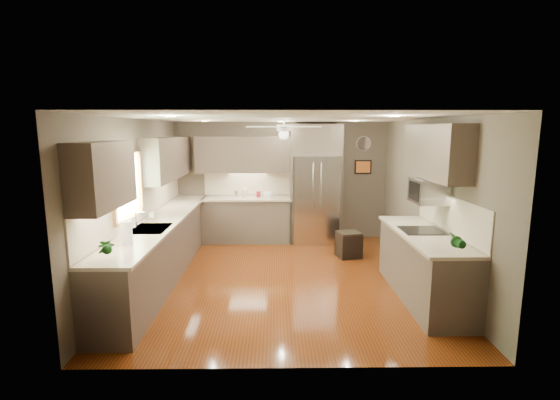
{
  "coord_description": "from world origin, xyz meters",
  "views": [
    {
      "loc": [
        -0.15,
        -6.17,
        2.32
      ],
      "look_at": [
        -0.06,
        0.6,
        1.16
      ],
      "focal_mm": 26.0,
      "sensor_mm": 36.0,
      "label": 1
    }
  ],
  "objects_px": {
    "canister_b": "(236,194)",
    "canister_d": "(258,194)",
    "potted_plant_left": "(105,247)",
    "microwave": "(429,191)",
    "stool": "(349,244)",
    "paper_towel": "(127,233)",
    "canister_c": "(245,193)",
    "potted_plant_right": "(456,241)",
    "bowl": "(268,196)",
    "refrigerator": "(315,186)",
    "soap_bottle": "(153,214)"
  },
  "relations": [
    {
      "from": "bowl",
      "to": "stool",
      "type": "distance_m",
      "value": 2.01
    },
    {
      "from": "refrigerator",
      "to": "paper_towel",
      "type": "bearing_deg",
      "value": -127.26
    },
    {
      "from": "canister_c",
      "to": "refrigerator",
      "type": "height_order",
      "value": "refrigerator"
    },
    {
      "from": "soap_bottle",
      "to": "canister_d",
      "type": "bearing_deg",
      "value": 53.67
    },
    {
      "from": "potted_plant_left",
      "to": "refrigerator",
      "type": "relative_size",
      "value": 0.13
    },
    {
      "from": "canister_b",
      "to": "soap_bottle",
      "type": "xyz_separation_m",
      "value": [
        -1.11,
        -2.18,
        0.02
      ]
    },
    {
      "from": "soap_bottle",
      "to": "potted_plant_left",
      "type": "relative_size",
      "value": 0.52
    },
    {
      "from": "potted_plant_right",
      "to": "paper_towel",
      "type": "relative_size",
      "value": 0.95
    },
    {
      "from": "canister_d",
      "to": "soap_bottle",
      "type": "height_order",
      "value": "soap_bottle"
    },
    {
      "from": "canister_b",
      "to": "canister_d",
      "type": "height_order",
      "value": "canister_b"
    },
    {
      "from": "canister_b",
      "to": "refrigerator",
      "type": "xyz_separation_m",
      "value": [
        1.65,
        -0.1,
        0.18
      ]
    },
    {
      "from": "canister_c",
      "to": "refrigerator",
      "type": "distance_m",
      "value": 1.47
    },
    {
      "from": "canister_c",
      "to": "microwave",
      "type": "distance_m",
      "value": 3.93
    },
    {
      "from": "microwave",
      "to": "stool",
      "type": "bearing_deg",
      "value": 116.23
    },
    {
      "from": "paper_towel",
      "to": "canister_b",
      "type": "bearing_deg",
      "value": 74.35
    },
    {
      "from": "soap_bottle",
      "to": "bowl",
      "type": "xyz_separation_m",
      "value": [
        1.78,
        2.11,
        -0.06
      ]
    },
    {
      "from": "canister_c",
      "to": "bowl",
      "type": "distance_m",
      "value": 0.48
    },
    {
      "from": "canister_c",
      "to": "paper_towel",
      "type": "relative_size",
      "value": 0.58
    },
    {
      "from": "soap_bottle",
      "to": "stool",
      "type": "bearing_deg",
      "value": 16.92
    },
    {
      "from": "potted_plant_left",
      "to": "canister_d",
      "type": "bearing_deg",
      "value": 71.07
    },
    {
      "from": "potted_plant_left",
      "to": "stool",
      "type": "xyz_separation_m",
      "value": [
        3.16,
        3.1,
        -0.87
      ]
    },
    {
      "from": "canister_d",
      "to": "potted_plant_left",
      "type": "bearing_deg",
      "value": -108.93
    },
    {
      "from": "potted_plant_right",
      "to": "paper_towel",
      "type": "bearing_deg",
      "value": 173.27
    },
    {
      "from": "canister_d",
      "to": "canister_b",
      "type": "bearing_deg",
      "value": 175.59
    },
    {
      "from": "potted_plant_right",
      "to": "refrigerator",
      "type": "bearing_deg",
      "value": 106.81
    },
    {
      "from": "microwave",
      "to": "paper_towel",
      "type": "distance_m",
      "value": 4.08
    },
    {
      "from": "canister_d",
      "to": "potted_plant_left",
      "type": "height_order",
      "value": "potted_plant_left"
    },
    {
      "from": "bowl",
      "to": "canister_d",
      "type": "bearing_deg",
      "value": 170.84
    },
    {
      "from": "potted_plant_left",
      "to": "microwave",
      "type": "distance_m",
      "value": 4.25
    },
    {
      "from": "canister_b",
      "to": "potted_plant_right",
      "type": "distance_m",
      "value": 4.94
    },
    {
      "from": "canister_b",
      "to": "refrigerator",
      "type": "bearing_deg",
      "value": -3.33
    },
    {
      "from": "canister_d",
      "to": "stool",
      "type": "bearing_deg",
      "value": -33.72
    },
    {
      "from": "paper_towel",
      "to": "soap_bottle",
      "type": "bearing_deg",
      "value": 94.17
    },
    {
      "from": "canister_b",
      "to": "bowl",
      "type": "relative_size",
      "value": 0.62
    },
    {
      "from": "canister_b",
      "to": "canister_d",
      "type": "xyz_separation_m",
      "value": [
        0.47,
        -0.04,
        -0.01
      ]
    },
    {
      "from": "soap_bottle",
      "to": "potted_plant_left",
      "type": "bearing_deg",
      "value": -86.7
    },
    {
      "from": "canister_b",
      "to": "paper_towel",
      "type": "bearing_deg",
      "value": -105.65
    },
    {
      "from": "soap_bottle",
      "to": "potted_plant_right",
      "type": "relative_size",
      "value": 0.55
    },
    {
      "from": "canister_d",
      "to": "bowl",
      "type": "bearing_deg",
      "value": -9.16
    },
    {
      "from": "canister_b",
      "to": "bowl",
      "type": "distance_m",
      "value": 0.67
    },
    {
      "from": "paper_towel",
      "to": "canister_d",
      "type": "bearing_deg",
      "value": 67.51
    },
    {
      "from": "stool",
      "to": "paper_towel",
      "type": "relative_size",
      "value": 1.45
    },
    {
      "from": "canister_b",
      "to": "refrigerator",
      "type": "relative_size",
      "value": 0.05
    },
    {
      "from": "potted_plant_right",
      "to": "microwave",
      "type": "bearing_deg",
      "value": 83.87
    },
    {
      "from": "potted_plant_left",
      "to": "bowl",
      "type": "height_order",
      "value": "potted_plant_left"
    },
    {
      "from": "soap_bottle",
      "to": "paper_towel",
      "type": "height_order",
      "value": "paper_towel"
    },
    {
      "from": "canister_d",
      "to": "potted_plant_right",
      "type": "relative_size",
      "value": 0.42
    },
    {
      "from": "microwave",
      "to": "paper_towel",
      "type": "xyz_separation_m",
      "value": [
        -3.98,
        -0.79,
        -0.4
      ]
    },
    {
      "from": "soap_bottle",
      "to": "potted_plant_right",
      "type": "distance_m",
      "value": 4.37
    },
    {
      "from": "paper_towel",
      "to": "potted_plant_right",
      "type": "bearing_deg",
      "value": -6.73
    }
  ]
}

